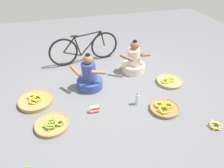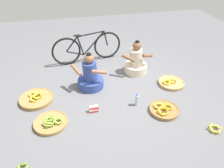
{
  "view_description": "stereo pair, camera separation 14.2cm",
  "coord_description": "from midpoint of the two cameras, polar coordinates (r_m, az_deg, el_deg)",
  "views": [
    {
      "loc": [
        -0.84,
        -3.25,
        2.54
      ],
      "look_at": [
        0.0,
        -0.2,
        0.35
      ],
      "focal_mm": 33.9,
      "sensor_mm": 36.0,
      "label": 1
    },
    {
      "loc": [
        -0.7,
        -3.28,
        2.54
      ],
      "look_at": [
        0.0,
        -0.2,
        0.35
      ],
      "focal_mm": 33.9,
      "sensor_mm": 36.0,
      "label": 2
    }
  ],
  "objects": [
    {
      "name": "vendor_woman_front",
      "position": [
        4.26,
        -7.08,
        1.84
      ],
      "size": [
        0.67,
        0.52,
        0.78
      ],
      "color": "#334793",
      "rests_on": "ground"
    },
    {
      "name": "ground_plane",
      "position": [
        4.21,
        -1.69,
        -2.43
      ],
      "size": [
        10.0,
        10.0,
        0.0
      ],
      "primitive_type": "plane",
      "color": "slate"
    },
    {
      "name": "banana_basket_mid_left",
      "position": [
        4.62,
        14.37,
        0.72
      ],
      "size": [
        0.54,
        0.54,
        0.13
      ],
      "color": "tan",
      "rests_on": "ground"
    },
    {
      "name": "water_bottle",
      "position": [
        3.89,
        5.75,
        -4.14
      ],
      "size": [
        0.07,
        0.07,
        0.25
      ],
      "color": "silver",
      "rests_on": "ground"
    },
    {
      "name": "vendor_woman_behind",
      "position": [
        4.8,
        5.04,
        5.98
      ],
      "size": [
        0.73,
        0.52,
        0.77
      ],
      "color": "beige",
      "rests_on": "ground"
    },
    {
      "name": "banana_basket_back_left",
      "position": [
        3.89,
        12.89,
        -6.37
      ],
      "size": [
        0.52,
        0.52,
        0.14
      ],
      "color": "olive",
      "rests_on": "ground"
    },
    {
      "name": "bicycle_leaning",
      "position": [
        5.2,
        -8.25,
        9.52
      ],
      "size": [
        1.69,
        0.27,
        0.73
      ],
      "color": "black",
      "rests_on": "ground"
    },
    {
      "name": "banana_basket_front_center",
      "position": [
        4.22,
        -20.85,
        -4.25
      ],
      "size": [
        0.63,
        0.63,
        0.15
      ],
      "color": "#A87F47",
      "rests_on": "ground"
    },
    {
      "name": "packet_carton_stack",
      "position": [
        3.76,
        -5.8,
        -6.86
      ],
      "size": [
        0.17,
        0.07,
        0.12
      ],
      "color": "red",
      "rests_on": "ground"
    },
    {
      "name": "banana_basket_mid_right",
      "position": [
        3.66,
        -16.97,
        -10.38
      ],
      "size": [
        0.56,
        0.56,
        0.14
      ],
      "color": "#A87F47",
      "rests_on": "ground"
    },
    {
      "name": "loose_bananas_front_right",
      "position": [
        3.85,
        25.11,
        -10.07
      ],
      "size": [
        0.23,
        0.23,
        0.1
      ],
      "color": "yellow",
      "rests_on": "ground"
    }
  ]
}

